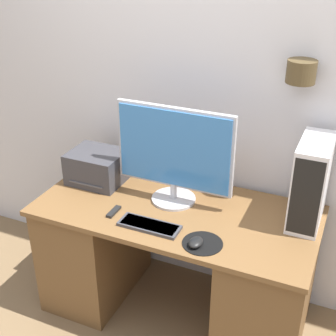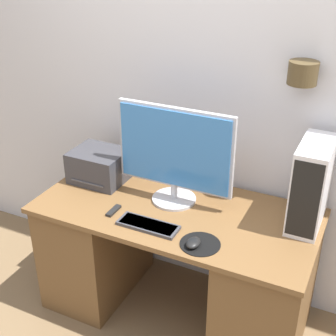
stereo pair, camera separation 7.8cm
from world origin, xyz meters
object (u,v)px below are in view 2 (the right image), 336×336
at_px(keyboard, 148,225).
at_px(printer, 99,166).
at_px(mouse, 193,243).
at_px(remote_control, 114,211).
at_px(monitor, 175,153).
at_px(computer_tower, 311,185).

relative_size(keyboard, printer, 1.02).
bearing_deg(mouse, remote_control, 169.41).
distance_m(monitor, printer, 0.57).
relative_size(monitor, computer_tower, 1.47).
distance_m(keyboard, computer_tower, 0.88).
bearing_deg(keyboard, remote_control, 169.65).
relative_size(monitor, printer, 2.09).
height_order(monitor, printer, monitor).
bearing_deg(mouse, computer_tower, 44.67).
height_order(keyboard, mouse, mouse).
xyz_separation_m(monitor, keyboard, (-0.01, -0.31, -0.30)).
bearing_deg(keyboard, monitor, 88.30).
xyz_separation_m(monitor, printer, (-0.53, 0.02, -0.21)).
relative_size(monitor, keyboard, 2.06).
relative_size(keyboard, computer_tower, 0.71).
height_order(monitor, keyboard, monitor).
height_order(monitor, remote_control, monitor).
relative_size(computer_tower, printer, 1.43).
distance_m(monitor, remote_control, 0.47).
bearing_deg(monitor, computer_tower, 7.24).
height_order(computer_tower, remote_control, computer_tower).
xyz_separation_m(monitor, remote_control, (-0.25, -0.27, -0.30)).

